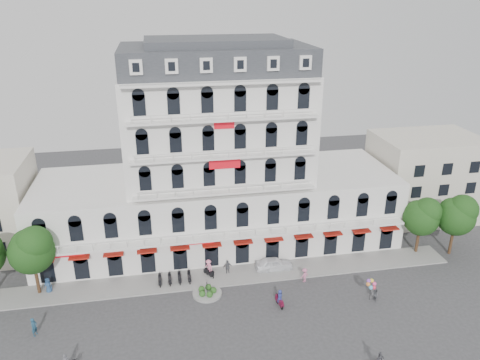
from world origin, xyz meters
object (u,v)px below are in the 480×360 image
at_px(rider_east, 280,298).
at_px(rider_center, 209,268).
at_px(balloon_vendor, 373,291).
at_px(parked_car, 274,264).

xyz_separation_m(rider_east, rider_center, (-6.63, 6.72, 0.24)).
height_order(rider_center, balloon_vendor, balloon_vendor).
xyz_separation_m(rider_east, balloon_vendor, (10.00, -0.91, 0.31)).
height_order(parked_car, rider_east, rider_east).
relative_size(rider_center, balloon_vendor, 0.93).
distance_m(rider_east, rider_center, 9.45).
bearing_deg(rider_center, balloon_vendor, 30.95).
relative_size(parked_car, balloon_vendor, 1.82).
relative_size(parked_car, rider_east, 2.23).
bearing_deg(rider_center, rider_east, 10.20).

